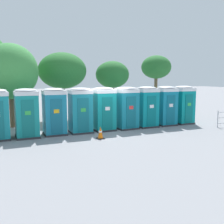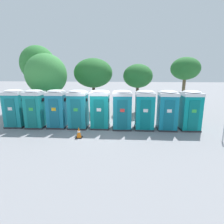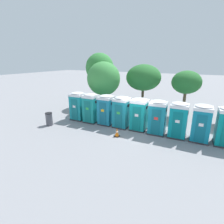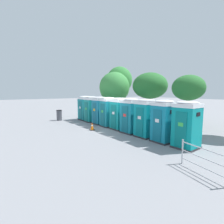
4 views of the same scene
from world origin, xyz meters
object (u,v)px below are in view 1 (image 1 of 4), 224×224
(portapotty_2, at_px, (54,111))
(portapotty_7, at_px, (166,106))
(portapotty_3, at_px, (80,110))
(street_tree_0, at_px, (112,75))
(street_tree_3, at_px, (62,71))
(portapotty_1, at_px, (27,113))
(street_tree_4, at_px, (10,72))
(traffic_cone, at_px, (100,133))
(portapotty_5, at_px, (126,108))
(street_tree_1, at_px, (156,68))
(portapotty_4, at_px, (104,109))
(portapotty_8, at_px, (183,105))
(portapotty_6, at_px, (147,107))

(portapotty_2, height_order, portapotty_7, same)
(portapotty_3, distance_m, street_tree_0, 6.93)
(portapotty_3, distance_m, street_tree_3, 5.47)
(portapotty_1, xyz_separation_m, street_tree_4, (-0.61, 3.25, 2.15))
(street_tree_0, bearing_deg, traffic_cone, -116.91)
(portapotty_5, distance_m, street_tree_0, 5.67)
(portapotty_1, height_order, portapotty_5, same)
(street_tree_4, bearing_deg, traffic_cone, -51.30)
(portapotty_2, relative_size, street_tree_3, 0.52)
(street_tree_1, xyz_separation_m, traffic_cone, (-7.76, -7.32, -3.62))
(portapotty_4, relative_size, street_tree_4, 0.49)
(portapotty_4, xyz_separation_m, street_tree_0, (2.67, 5.10, 2.01))
(portapotty_7, xyz_separation_m, street_tree_3, (-5.68, 4.80, 2.28))
(portapotty_1, relative_size, portapotty_8, 1.00)
(street_tree_1, bearing_deg, portapotty_3, -146.55)
(portapotty_6, distance_m, portapotty_7, 1.44)
(portapotty_7, bearing_deg, street_tree_3, 139.78)
(street_tree_4, distance_m, traffic_cone, 7.12)
(portapotty_8, xyz_separation_m, street_tree_1, (1.08, 5.22, 2.65))
(portapotty_1, distance_m, portapotty_5, 5.76)
(portapotty_8, bearing_deg, street_tree_3, 146.45)
(portapotty_5, height_order, street_tree_0, street_tree_0)
(street_tree_4, height_order, traffic_cone, street_tree_4)
(portapotty_6, xyz_separation_m, street_tree_3, (-4.24, 4.84, 2.28))
(portapotty_3, xyz_separation_m, portapotty_7, (5.76, 0.16, 0.00))
(portapotty_4, relative_size, portapotty_6, 1.00)
(portapotty_5, xyz_separation_m, street_tree_3, (-2.80, 4.91, 2.28))
(street_tree_3, bearing_deg, street_tree_0, 3.55)
(portapotty_8, distance_m, street_tree_3, 8.84)
(street_tree_3, xyz_separation_m, street_tree_4, (-3.57, -1.82, -0.13))
(street_tree_0, relative_size, street_tree_3, 0.90)
(portapotty_3, distance_m, portapotty_8, 7.20)
(portapotty_3, bearing_deg, portapotty_6, 1.67)
(portapotty_2, bearing_deg, portapotty_5, 0.56)
(portapotty_2, relative_size, portapotty_6, 1.00)
(portapotty_1, distance_m, portapotty_4, 4.32)
(portapotty_2, xyz_separation_m, street_tree_3, (1.52, 4.95, 2.28))
(portapotty_5, height_order, portapotty_8, same)
(street_tree_0, height_order, street_tree_1, street_tree_1)
(portapotty_2, distance_m, street_tree_1, 11.46)
(portapotty_5, relative_size, street_tree_1, 0.51)
(portapotty_8, height_order, street_tree_1, street_tree_1)
(portapotty_7, height_order, traffic_cone, portapotty_7)
(portapotty_7, height_order, street_tree_1, street_tree_1)
(portapotty_3, xyz_separation_m, street_tree_0, (4.10, 5.22, 2.01))
(traffic_cone, bearing_deg, portapotty_7, 21.04)
(portapotty_4, xyz_separation_m, street_tree_1, (6.84, 5.36, 2.65))
(street_tree_0, bearing_deg, street_tree_3, -176.45)
(street_tree_4, relative_size, traffic_cone, 8.04)
(portapotty_1, bearing_deg, portapotty_6, 1.88)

